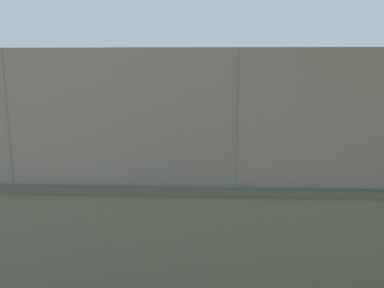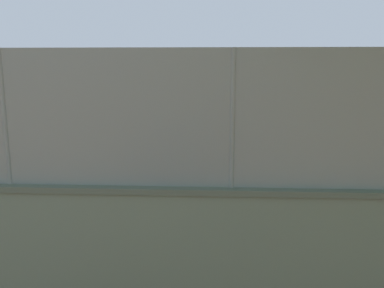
# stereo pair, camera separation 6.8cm
# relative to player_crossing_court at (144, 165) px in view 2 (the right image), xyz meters

# --- Properties ---
(ground_plane) EXTENTS (260.00, 260.00, 0.00)m
(ground_plane) POSITION_rel_player_crossing_court_xyz_m (-1.67, -7.15, -0.86)
(ground_plane) COLOR #B27247
(perimeter_wall) EXTENTS (30.72, 1.52, 1.53)m
(perimeter_wall) POSITION_rel_player_crossing_court_xyz_m (1.02, 3.88, -0.09)
(perimeter_wall) COLOR slate
(perimeter_wall) RESTS_ON ground_plane
(fence_panel_on_wall) EXTENTS (30.16, 1.23, 1.81)m
(fence_panel_on_wall) POSITION_rel_player_crossing_court_xyz_m (1.02, 3.88, 1.58)
(fence_panel_on_wall) COLOR gray
(fence_panel_on_wall) RESTS_ON perimeter_wall
(player_crossing_court) EXTENTS (1.17, 0.69, 1.47)m
(player_crossing_court) POSITION_rel_player_crossing_court_xyz_m (0.00, 0.00, 0.00)
(player_crossing_court) COLOR #591919
(player_crossing_court) RESTS_ON ground_plane
(player_baseline_waiting) EXTENTS (0.77, 0.74, 1.58)m
(player_baseline_waiting) POSITION_rel_player_crossing_court_xyz_m (1.59, -7.79, 0.07)
(player_baseline_waiting) COLOR #B2B2B2
(player_baseline_waiting) RESTS_ON ground_plane
(sports_ball) EXTENTS (0.23, 0.23, 0.23)m
(sports_ball) POSITION_rel_player_crossing_court_xyz_m (0.37, 2.26, 0.63)
(sports_ball) COLOR yellow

